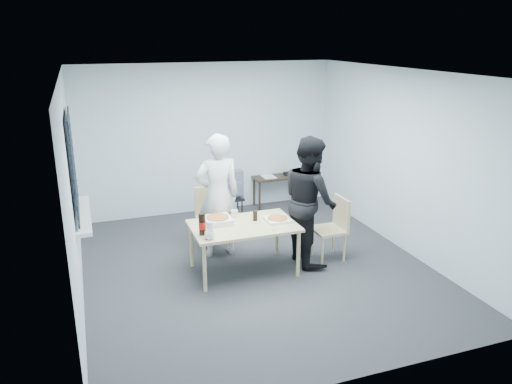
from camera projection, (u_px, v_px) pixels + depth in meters
name	position (u px, v px, depth m)	size (l,w,h in m)	color
room	(75.00, 172.00, 6.05)	(5.00, 5.00, 5.00)	#2B2B2F
dining_table	(244.00, 229.00, 6.53)	(1.37, 0.87, 0.67)	beige
chair_far	(210.00, 212.00, 7.41)	(0.42, 0.42, 0.89)	beige
chair_right	(334.00, 224.00, 6.97)	(0.42, 0.42, 0.89)	beige
person_white	(218.00, 196.00, 6.97)	(0.65, 0.42, 1.77)	silver
person_black	(310.00, 200.00, 6.79)	(0.86, 0.47, 1.77)	black
side_table	(277.00, 181.00, 9.12)	(0.85, 0.38, 0.57)	#37251A
stool	(233.00, 203.00, 8.35)	(0.32, 0.32, 0.45)	black
backpack	(233.00, 185.00, 8.24)	(0.33, 0.24, 0.46)	slate
pizza_box_a	(218.00, 220.00, 6.57)	(0.35, 0.35, 0.09)	white
pizza_box_b	(277.00, 219.00, 6.65)	(0.32, 0.32, 0.05)	white
mug_a	(210.00, 235.00, 6.04)	(0.12, 0.12, 0.10)	white
mug_b	(234.00, 213.00, 6.79)	(0.10, 0.10, 0.09)	white
cola_glass	(255.00, 216.00, 6.64)	(0.06, 0.06, 0.13)	black
soda_bottle	(202.00, 224.00, 6.15)	(0.09, 0.09, 0.28)	black
plastic_cups	(210.00, 229.00, 6.11)	(0.08, 0.08, 0.19)	silver
rubber_band	(273.00, 230.00, 6.35)	(0.05, 0.05, 0.00)	red
papers	(268.00, 176.00, 9.07)	(0.23, 0.31, 0.01)	white
black_box	(288.00, 174.00, 9.16)	(0.13, 0.10, 0.06)	black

